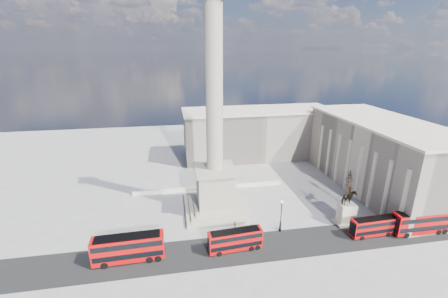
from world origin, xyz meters
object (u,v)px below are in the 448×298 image
nelsons_column (215,159)px  pedestrian_walking (280,226)px  equestrian_statue (347,211)px  red_bus_c (374,226)px  pedestrian_standing (378,220)px  red_bus_a (129,248)px  pedestrian_crossing (235,225)px  red_bus_b (236,240)px  red_bus_d (421,222)px  victorian_lamp (281,213)px

nelsons_column → pedestrian_walking: (12.27, -10.09, -12.03)m
nelsons_column → equestrian_statue: bearing=-21.1°
red_bus_c → pedestrian_standing: (4.00, 3.85, -1.26)m
pedestrian_standing → nelsons_column: bearing=-58.0°
red_bus_a → pedestrian_crossing: 21.79m
red_bus_a → pedestrian_walking: red_bus_a is taller
nelsons_column → red_bus_b: size_ratio=4.82×
red_bus_a → equestrian_statue: size_ratio=1.41×
red_bus_d → pedestrian_standing: 7.80m
nelsons_column → red_bus_d: 44.46m
nelsons_column → pedestrian_crossing: (3.03, -7.88, -12.16)m
red_bus_b → red_bus_c: red_bus_b is taller
red_bus_b → victorian_lamp: (10.40, 4.32, 2.00)m
pedestrian_crossing → red_bus_d: bearing=-113.1°
red_bus_a → red_bus_d: 57.67m
equestrian_statue → pedestrian_standing: bearing=-8.8°
red_bus_c → pedestrian_crossing: (-27.06, 7.47, -1.31)m
red_bus_c → red_bus_d: 10.04m
nelsons_column → pedestrian_crossing: nelsons_column is taller
red_bus_b → equestrian_statue: size_ratio=1.17×
red_bus_b → pedestrian_walking: red_bus_b is taller
red_bus_a → victorian_lamp: size_ratio=1.76×
nelsons_column → pedestrian_standing: (34.09, -11.50, -12.11)m
red_bus_d → victorian_lamp: 28.65m
pedestrian_standing → equestrian_statue: bearing=-48.2°
red_bus_b → equestrian_statue: (25.32, 4.66, 0.92)m
red_bus_a → victorian_lamp: bearing=6.1°
nelsons_column → red_bus_a: nelsons_column is taller
red_bus_c → pedestrian_standing: bearing=41.8°
red_bus_a → pedestrian_walking: 30.25m
victorian_lamp → red_bus_b: bearing=-157.4°
pedestrian_walking → pedestrian_crossing: pedestrian_walking is taller
red_bus_c → victorian_lamp: bearing=163.6°
pedestrian_walking → red_bus_d: bearing=-24.5°
red_bus_d → pedestrian_walking: size_ratio=6.70×
nelsons_column → red_bus_a: bearing=-140.0°
equestrian_statue → victorian_lamp: bearing=-178.7°
red_bus_c → pedestrian_standing: 5.69m
victorian_lamp → pedestrian_walking: bearing=67.1°
pedestrian_standing → pedestrian_crossing: (-31.06, 3.62, -0.05)m
victorian_lamp → pedestrian_crossing: victorian_lamp is taller
red_bus_b → victorian_lamp: bearing=17.9°
red_bus_d → equestrian_statue: bearing=157.0°
equestrian_statue → nelsons_column: bearing=158.9°
equestrian_statue → pedestrian_walking: equestrian_statue is taller
nelsons_column → pedestrian_walking: bearing=-39.4°
nelsons_column → red_bus_a: (-17.57, -14.75, -10.28)m
victorian_lamp → equestrian_statue: (14.92, 0.34, -1.08)m
nelsons_column → red_bus_c: bearing=-27.0°
red_bus_a → pedestrian_walking: bearing=7.2°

